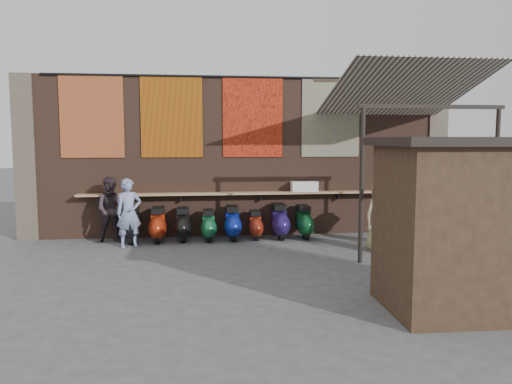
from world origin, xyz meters
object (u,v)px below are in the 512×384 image
scooter_stool_6 (279,221)px  diner_left (129,213)px  shelf_box (304,187)px  scooter_stool_7 (304,222)px  scooter_stool_5 (255,225)px  diner_right (112,210)px  scooter_stool_1 (158,225)px  scooter_stool_0 (132,225)px  shopper_navy (434,219)px  scooter_stool_3 (209,225)px  scooter_stool_4 (232,223)px  market_stall (465,229)px  scooter_stool_2 (183,224)px  shopper_tan (380,215)px  shopper_grey (448,211)px

scooter_stool_6 → diner_left: 3.63m
shelf_box → scooter_stool_7: (-0.07, -0.28, -0.85)m
shelf_box → scooter_stool_5: bearing=-167.5°
scooter_stool_7 → diner_right: (-4.64, -0.02, 0.38)m
scooter_stool_1 → scooter_stool_7: size_ratio=1.02×
scooter_stool_0 → scooter_stool_6: 3.56m
diner_right → shopper_navy: bearing=-24.3°
scooter_stool_3 → scooter_stool_4: scooter_stool_4 is taller
scooter_stool_1 → market_stall: 7.21m
scooter_stool_2 → scooter_stool_5: 1.76m
scooter_stool_2 → diner_right: (-1.66, -0.03, 0.38)m
scooter_stool_3 → market_stall: bearing=-57.2°
scooter_stool_6 → shelf_box: bearing=22.1°
shelf_box → scooter_stool_2: size_ratio=0.79×
shopper_tan → market_stall: size_ratio=0.67×
shelf_box → scooter_stool_2: 3.18m
shopper_navy → diner_right: bearing=-35.5°
scooter_stool_6 → shopper_tan: shopper_tan is taller
scooter_stool_5 → shopper_tan: (2.55, -1.67, 0.45)m
scooter_stool_2 → scooter_stool_7: bearing=-0.2°
scooter_stool_4 → shopper_navy: shopper_navy is taller
diner_left → shopper_grey: bearing=-32.0°
scooter_stool_2 → scooter_stool_6: 2.37m
scooter_stool_0 → scooter_stool_7: size_ratio=1.03×
scooter_stool_0 → scooter_stool_6: bearing=0.9°
shopper_grey → shopper_tan: (-1.42, 0.28, -0.11)m
scooter_stool_0 → market_stall: 7.62m
scooter_stool_2 → shopper_grey: bearing=-18.9°
scooter_stool_7 → diner_right: diner_right is taller
shelf_box → scooter_stool_4: 2.06m
scooter_stool_4 → shopper_tan: size_ratio=0.54×
scooter_stool_5 → shopper_navy: size_ratio=0.44×
market_stall → shopper_navy: bearing=72.6°
scooter_stool_4 → market_stall: (2.92, -5.44, 0.77)m
scooter_stool_2 → market_stall: size_ratio=0.35×
scooter_stool_7 → scooter_stool_6: bearing=179.4°
scooter_stool_3 → scooter_stool_7: scooter_stool_7 is taller
scooter_stool_1 → shopper_navy: (5.69, -2.51, 0.43)m
shopper_navy → shopper_grey: size_ratio=0.93×
scooter_stool_2 → shopper_tan: size_ratio=0.52×
diner_left → shopper_tan: size_ratio=0.99×
scooter_stool_5 → shopper_navy: bearing=-37.5°
scooter_stool_6 → shopper_grey: (3.36, -1.96, 0.47)m
scooter_stool_1 → scooter_stool_6: (2.95, 0.06, 0.02)m
scooter_stool_0 → scooter_stool_2: scooter_stool_0 is taller
scooter_stool_2 → scooter_stool_3: bearing=-4.7°
scooter_stool_5 → diner_right: bearing=-179.8°
scooter_stool_5 → shopper_navy: (3.34, -2.56, 0.49)m
shelf_box → scooter_stool_5: 1.60m
scooter_stool_6 → scooter_stool_7: scooter_stool_6 is taller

